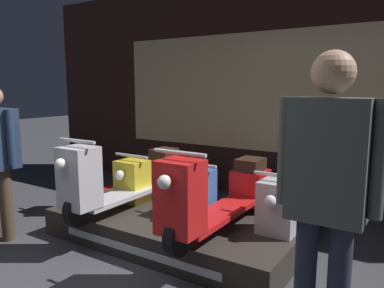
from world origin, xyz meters
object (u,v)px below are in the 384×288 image
scooter_display_left (126,178)px  scooter_backrow_2 (225,196)px  scooter_backrow_3 (299,209)px  person_right_browsing (327,183)px  scooter_backrow_1 (166,185)px  scooter_backrow_0 (117,176)px  scooter_display_right (220,195)px

scooter_display_left → scooter_backrow_2: scooter_display_left is taller
scooter_backrow_3 → person_right_browsing: bearing=-69.2°
scooter_display_left → scooter_backrow_2: (0.79, 0.86, -0.29)m
scooter_display_left → person_right_browsing: bearing=-20.3°
scooter_display_left → scooter_backrow_2: bearing=47.4°
scooter_display_left → scooter_backrow_1: (-0.10, 0.86, -0.29)m
scooter_backrow_0 → scooter_backrow_1: 0.89m
scooter_backrow_1 → person_right_browsing: 3.08m
scooter_display_right → scooter_backrow_3: scooter_display_right is taller
person_right_browsing → scooter_display_right: bearing=143.3°
scooter_display_right → scooter_backrow_0: 2.35m
scooter_display_left → scooter_backrow_2: 1.20m
scooter_backrow_0 → scooter_backrow_2: 1.78m
scooter_backrow_3 → scooter_display_right: bearing=-120.2°
scooter_backrow_3 → scooter_backrow_1: bearing=180.0°
scooter_backrow_2 → scooter_backrow_3: size_ratio=1.00×
scooter_backrow_0 → scooter_backrow_2: bearing=0.0°
scooter_display_left → scooter_display_right: size_ratio=1.00×
scooter_display_left → person_right_browsing: 2.53m
person_right_browsing → scooter_backrow_0: bearing=152.6°
scooter_display_right → scooter_backrow_0: scooter_display_right is taller
scooter_backrow_3 → person_right_browsing: size_ratio=0.98×
scooter_display_right → scooter_backrow_1: size_ratio=1.00×
scooter_backrow_2 → scooter_backrow_3: bearing=0.0°
scooter_display_right → person_right_browsing: size_ratio=0.98×
scooter_display_left → scooter_backrow_3: (1.68, 0.86, -0.29)m
scooter_display_left → scooter_backrow_3: 1.91m
scooter_backrow_2 → scooter_backrow_1: bearing=180.0°
scooter_backrow_0 → scooter_backrow_2: (1.78, 0.00, 0.00)m
scooter_display_left → person_right_browsing: person_right_browsing is taller
scooter_backrow_1 → person_right_browsing: bearing=-35.3°
scooter_backrow_0 → scooter_backrow_1: size_ratio=1.00×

